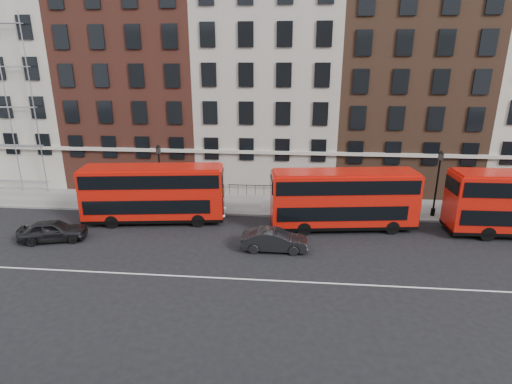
# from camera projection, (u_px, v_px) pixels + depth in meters

# --- Properties ---
(ground) EXTENTS (120.00, 120.00, 0.00)m
(ground) POSITION_uv_depth(u_px,v_px,m) (249.00, 263.00, 24.75)
(ground) COLOR black
(ground) RESTS_ON ground
(pavement) EXTENTS (80.00, 5.00, 0.15)m
(pavement) POSITION_uv_depth(u_px,v_px,m) (262.00, 205.00, 34.67)
(pavement) COLOR gray
(pavement) RESTS_ON ground
(kerb) EXTENTS (80.00, 0.30, 0.16)m
(kerb) POSITION_uv_depth(u_px,v_px,m) (260.00, 215.00, 32.30)
(kerb) COLOR gray
(kerb) RESTS_ON ground
(road_centre_line) EXTENTS (70.00, 0.12, 0.01)m
(road_centre_line) POSITION_uv_depth(u_px,v_px,m) (245.00, 279.00, 22.85)
(road_centre_line) COLOR white
(road_centre_line) RESTS_ON ground
(building_terrace) EXTENTS (64.00, 11.95, 22.00)m
(building_terrace) POSITION_uv_depth(u_px,v_px,m) (265.00, 80.00, 38.55)
(building_terrace) COLOR #B5AD9C
(building_terrace) RESTS_ON ground
(bus_b) EXTENTS (10.84, 3.89, 4.46)m
(bus_b) POSITION_uv_depth(u_px,v_px,m) (153.00, 193.00, 30.38)
(bus_b) COLOR red
(bus_b) RESTS_ON ground
(bus_c) EXTENTS (10.82, 3.90, 4.45)m
(bus_c) POSITION_uv_depth(u_px,v_px,m) (343.00, 198.00, 29.11)
(bus_c) COLOR red
(bus_c) RESTS_ON ground
(car_rear) EXTENTS (4.74, 2.85, 1.51)m
(car_rear) POSITION_uv_depth(u_px,v_px,m) (53.00, 230.00, 27.62)
(car_rear) COLOR black
(car_rear) RESTS_ON ground
(car_front) EXTENTS (4.38, 1.55, 1.44)m
(car_front) POSITION_uv_depth(u_px,v_px,m) (274.00, 240.00, 26.19)
(car_front) COLOR black
(car_front) RESTS_ON ground
(lamp_post_left) EXTENTS (0.44, 0.44, 5.33)m
(lamp_post_left) POSITION_uv_depth(u_px,v_px,m) (160.00, 173.00, 33.24)
(lamp_post_left) COLOR black
(lamp_post_left) RESTS_ON pavement
(lamp_post_right) EXTENTS (0.44, 0.44, 5.33)m
(lamp_post_right) POSITION_uv_depth(u_px,v_px,m) (437.00, 180.00, 31.08)
(lamp_post_right) COLOR black
(lamp_post_right) RESTS_ON pavement
(iron_railings) EXTENTS (6.60, 0.06, 1.00)m
(iron_railings) POSITION_uv_depth(u_px,v_px,m) (264.00, 191.00, 36.58)
(iron_railings) COLOR black
(iron_railings) RESTS_ON pavement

